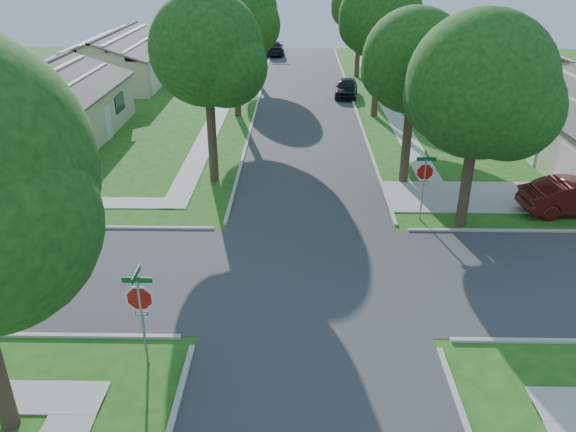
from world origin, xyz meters
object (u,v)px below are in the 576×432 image
Objects in this scene: tree_e_far at (361,6)px; house_nw_far at (119,63)px; house_ne_far at (504,71)px; tree_w_near at (208,55)px; tree_w_mid at (235,17)px; car_curb_east at (346,88)px; car_curb_west at (274,48)px; stop_sign_sw at (140,302)px; car_driveway at (575,196)px; tree_w_far at (251,12)px; tree_e_mid at (381,21)px; tree_e_near at (415,66)px; tree_ne_corner at (481,92)px; house_nw_near at (36,117)px.

house_nw_far is at bearing -174.47° from tree_e_far.
tree_w_near is at bearing -135.91° from house_ne_far.
tree_w_mid is at bearing 89.98° from tree_w_near.
house_ne_far is at bearing 17.88° from car_curb_east.
tree_e_far is at bearing 120.32° from car_curb_west.
stop_sign_sw is at bearing -72.90° from house_nw_far.
house_ne_far is at bearing 21.17° from tree_w_mid.
car_driveway is 0.92× the size of car_curb_west.
tree_e_mid is at bearing -54.10° from tree_w_far.
stop_sign_sw is 17.04m from tree_e_near.
tree_e_mid is 23.95m from house_nw_far.
house_ne_far is 23.93m from car_driveway.
tree_ne_corner is 0.64× the size of house_nw_near.
house_ne_far and house_nw_far have the same top height.
house_nw_near is (-11.35, 5.99, -4.60)m from tree_w_near.
stop_sign_sw is 0.65× the size of car_driveway.
house_nw_near is at bearing -120.82° from tree_w_far.
car_curb_west is at bearing 46.26° from house_nw_far.
tree_e_near is 0.90× the size of tree_e_mid.
house_nw_far is 18.52m from car_curb_west.
house_nw_far is at bearing 128.81° from tree_ne_corner.
tree_w_mid is (0.06, 25.71, 4.46)m from stop_sign_sw.
tree_e_mid is 1.06× the size of tree_e_far.
tree_w_near is at bearing -27.83° from house_nw_near.
tree_w_near is 0.66× the size of house_nw_near.
house_nw_near is at bearing -152.10° from tree_w_mid.
car_curb_east is (-8.30, 21.14, -0.07)m from car_driveway.
house_nw_near is 32.96m from car_curb_west.
car_driveway is at bearing -27.45° from tree_e_near.
tree_w_mid is 1.10× the size of tree_ne_corner.
tree_w_near is 13.63m from house_nw_near.
tree_e_far is 29.76m from car_driveway.
tree_e_mid reaches higher than house_ne_far.
house_nw_near and house_nw_far have the same top height.
stop_sign_sw is at bearing -141.16° from tree_ne_corner.
tree_ne_corner is at bearing -23.56° from tree_w_near.
tree_w_far is 0.59× the size of house_ne_far.
house_nw_far is at bearing 174.64° from house_ne_far.
tree_w_mid is (-9.40, 0.00, 0.24)m from tree_e_mid.
tree_e_near is 1.03× the size of tree_w_far.
house_nw_far is at bearing 90.00° from house_nw_near.
car_curb_west is at bearing 87.73° from tree_w_near.
tree_w_mid is 0.70× the size of house_nw_far.
tree_e_far is at bearing 69.40° from tree_w_near.
tree_e_far is 1.90× the size of car_driveway.
tree_e_far reaches higher than car_curb_west.
tree_w_near is (-9.40, -25.00, 0.14)m from tree_e_far.
tree_e_mid is at bearing 17.20° from car_driveway.
tree_w_far is (-9.41, 13.00, -0.75)m from tree_e_mid.
tree_ne_corner is 26.91m from house_ne_far.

